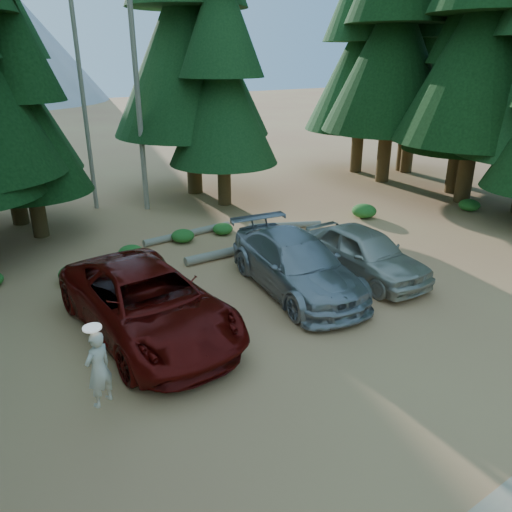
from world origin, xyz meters
The scene contains 17 objects.
ground centered at (0.00, 0.00, 0.00)m, with size 160.00×160.00×0.00m, color #B3714C.
forest_belt_north centered at (0.00, 15.00, 0.00)m, with size 36.00×7.00×22.00m, color black, non-canonical shape.
snag_front centered at (0.80, 14.50, 6.00)m, with size 0.24×0.24×12.00m, color gray.
snag_back centered at (-1.20, 16.00, 5.00)m, with size 0.20×0.20×10.00m, color gray.
red_pickup centered at (-3.74, 3.53, 0.90)m, with size 3.00×6.51×1.81m, color #5C0B07.
silver_minivan_center centered at (1.18, 3.44, 0.86)m, with size 2.42×5.95×1.73m, color #94979B.
silver_minivan_right centered at (3.73, 2.98, 0.83)m, with size 1.96×4.88×1.66m, color #B9B4A4.
frisbee_player centered at (-5.90, 0.76, 1.28)m, with size 0.70×0.60×1.73m.
log_left centered at (0.60, 9.76, 0.14)m, with size 0.28×0.28×3.95m, color gray.
log_mid centered at (4.57, 8.40, 0.13)m, with size 0.26×0.26×3.15m, color gray.
log_right centered at (1.67, 7.00, 0.16)m, with size 0.33×0.33×5.12m, color gray.
shrub_left centered at (-2.21, 8.85, 0.25)m, with size 0.90×0.90×0.49m, color #1C5B1B.
shrub_center_left centered at (-4.46, 7.95, 0.30)m, with size 1.07×1.07×0.59m, color #1C5B1B.
shrub_center_right centered at (0.16, 9.37, 0.25)m, with size 0.91×0.91×0.50m, color #1C5B1B.
shrub_right centered at (1.95, 9.26, 0.23)m, with size 0.83×0.83×0.46m, color #1C5B1B.
shrub_far_right centered at (8.49, 7.59, 0.31)m, with size 1.12×1.12×0.62m, color #1C5B1B.
shrub_edge_east centered at (13.44, 5.50, 0.27)m, with size 0.99×0.99×0.55m, color #1C5B1B.
Camera 1 is at (-7.98, -7.75, 6.99)m, focal length 35.00 mm.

